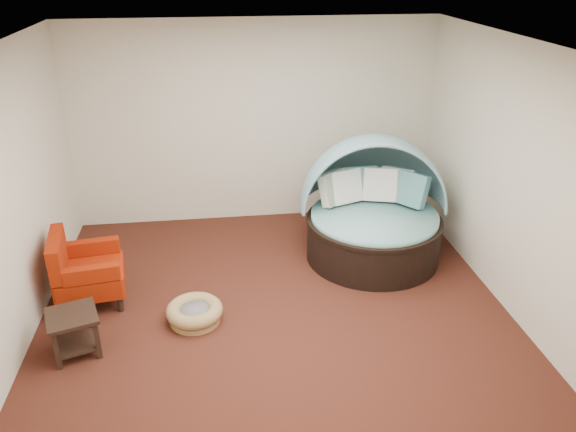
{
  "coord_description": "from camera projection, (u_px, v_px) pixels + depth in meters",
  "views": [
    {
      "loc": [
        -0.55,
        -5.03,
        3.55
      ],
      "look_at": [
        0.21,
        0.6,
        0.86
      ],
      "focal_mm": 35.0,
      "sensor_mm": 36.0,
      "label": 1
    }
  ],
  "objects": [
    {
      "name": "wall_left",
      "position": [
        7.0,
        208.0,
        5.19
      ],
      "size": [
        0.0,
        5.0,
        5.0
      ],
      "primitive_type": "plane",
      "rotation": [
        1.57,
        0.0,
        1.57
      ],
      "color": "beige",
      "rests_on": "floor"
    },
    {
      "name": "pet_basket",
      "position": [
        195.0,
        312.0,
        5.9
      ],
      "size": [
        0.76,
        0.76,
        0.21
      ],
      "rotation": [
        0.0,
        0.0,
        -0.34
      ],
      "color": "olive",
      "rests_on": "floor"
    },
    {
      "name": "floor",
      "position": [
        276.0,
        312.0,
        6.09
      ],
      "size": [
        5.0,
        5.0,
        0.0
      ],
      "primitive_type": "plane",
      "color": "#4B2115",
      "rests_on": "ground"
    },
    {
      "name": "canopy_daybed",
      "position": [
        374.0,
        203.0,
        6.98
      ],
      "size": [
        1.93,
        1.87,
        1.54
      ],
      "rotation": [
        0.0,
        0.0,
        -0.12
      ],
      "color": "black",
      "rests_on": "floor"
    },
    {
      "name": "wall_back",
      "position": [
        254.0,
        123.0,
        7.73
      ],
      "size": [
        5.0,
        0.0,
        5.0
      ],
      "primitive_type": "plane",
      "rotation": [
        1.57,
        0.0,
        0.0
      ],
      "color": "beige",
      "rests_on": "floor"
    },
    {
      "name": "side_table",
      "position": [
        74.0,
        328.0,
        5.37
      ],
      "size": [
        0.58,
        0.58,
        0.44
      ],
      "rotation": [
        0.0,
        0.0,
        0.31
      ],
      "color": "black",
      "rests_on": "floor"
    },
    {
      "name": "ceiling",
      "position": [
        273.0,
        46.0,
        4.89
      ],
      "size": [
        5.0,
        5.0,
        0.0
      ],
      "primitive_type": "plane",
      "rotation": [
        3.14,
        0.0,
        0.0
      ],
      "color": "white",
      "rests_on": "wall_back"
    },
    {
      "name": "wall_front",
      "position": [
        324.0,
        361.0,
        3.25
      ],
      "size": [
        5.0,
        0.0,
        5.0
      ],
      "primitive_type": "plane",
      "rotation": [
        -1.57,
        0.0,
        0.0
      ],
      "color": "beige",
      "rests_on": "floor"
    },
    {
      "name": "wall_right",
      "position": [
        515.0,
        181.0,
        5.79
      ],
      "size": [
        0.0,
        5.0,
        5.0
      ],
      "primitive_type": "plane",
      "rotation": [
        1.57,
        0.0,
        -1.57
      ],
      "color": "beige",
      "rests_on": "floor"
    },
    {
      "name": "red_armchair",
      "position": [
        84.0,
        271.0,
        6.12
      ],
      "size": [
        0.82,
        0.82,
        0.85
      ],
      "rotation": [
        0.0,
        0.0,
        0.14
      ],
      "color": "black",
      "rests_on": "floor"
    }
  ]
}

